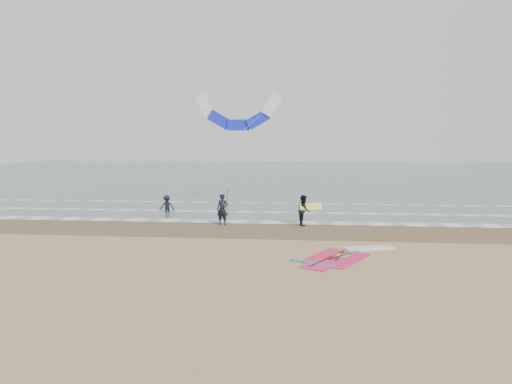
# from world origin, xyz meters

# --- Properties ---
(ground) EXTENTS (120.00, 120.00, 0.00)m
(ground) POSITION_xyz_m (0.00, 0.00, 0.00)
(ground) COLOR tan
(ground) RESTS_ON ground
(sea_water) EXTENTS (120.00, 80.00, 0.02)m
(sea_water) POSITION_xyz_m (0.00, 48.00, 0.01)
(sea_water) COLOR #47605E
(sea_water) RESTS_ON ground
(wet_sand_band) EXTENTS (120.00, 5.00, 0.01)m
(wet_sand_band) POSITION_xyz_m (0.00, 6.00, 0.00)
(wet_sand_band) COLOR brown
(wet_sand_band) RESTS_ON ground
(foam_waterline) EXTENTS (120.00, 9.15, 0.02)m
(foam_waterline) POSITION_xyz_m (0.00, 10.44, 0.03)
(foam_waterline) COLOR white
(foam_waterline) RESTS_ON ground
(windsurf_rig) EXTENTS (4.78, 4.53, 0.11)m
(windsurf_rig) POSITION_xyz_m (3.64, 0.57, 0.03)
(windsurf_rig) COLOR white
(windsurf_rig) RESTS_ON ground
(person_standing) EXTENTS (0.73, 0.54, 1.82)m
(person_standing) POSITION_xyz_m (-2.82, 7.17, 0.91)
(person_standing) COLOR black
(person_standing) RESTS_ON ground
(person_walking) EXTENTS (0.75, 0.92, 1.77)m
(person_walking) POSITION_xyz_m (1.88, 7.54, 0.88)
(person_walking) COLOR black
(person_walking) RESTS_ON ground
(person_wading) EXTENTS (1.05, 0.69, 1.53)m
(person_wading) POSITION_xyz_m (-7.37, 11.39, 0.76)
(person_wading) COLOR black
(person_wading) RESTS_ON ground
(held_pole) EXTENTS (0.17, 0.86, 1.82)m
(held_pole) POSITION_xyz_m (-2.52, 7.17, 1.33)
(held_pole) COLOR black
(held_pole) RESTS_ON ground
(carried_kiteboard) EXTENTS (1.30, 0.51, 0.39)m
(carried_kiteboard) POSITION_xyz_m (2.28, 7.44, 1.12)
(carried_kiteboard) COLOR yellow
(carried_kiteboard) RESTS_ON ground
(surf_kite) EXTENTS (7.71, 3.62, 7.39)m
(surf_kite) POSITION_xyz_m (-2.91, 14.85, 6.73)
(surf_kite) COLOR white
(surf_kite) RESTS_ON ground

